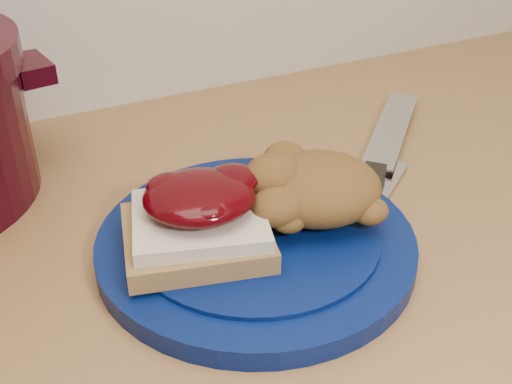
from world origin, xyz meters
name	(u,v)px	position (x,y,z in m)	size (l,w,h in m)	color
plate	(256,244)	(0.05, 1.43, 0.91)	(0.28, 0.28, 0.02)	#051348
sandwich	(198,218)	(0.00, 1.44, 0.95)	(0.14, 0.13, 0.06)	olive
stuffing_mound	(318,188)	(0.11, 1.43, 0.95)	(0.12, 0.10, 0.06)	brown
chef_knife	(373,178)	(0.21, 1.48, 0.91)	(0.26, 0.25, 0.02)	black
butter_knife	(377,203)	(0.19, 1.45, 0.90)	(0.18, 0.01, 0.00)	silver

